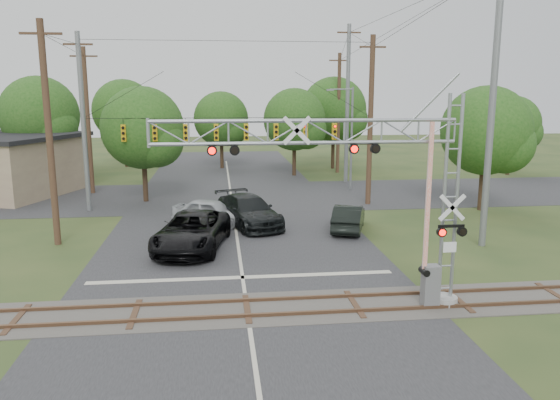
{
  "coord_description": "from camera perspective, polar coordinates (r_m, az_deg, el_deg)",
  "views": [
    {
      "loc": [
        -0.94,
        -16.65,
        7.81
      ],
      "look_at": [
        1.84,
        7.5,
        2.95
      ],
      "focal_mm": 35.0,
      "sensor_mm": 36.0,
      "label": 1
    }
  ],
  "objects": [
    {
      "name": "ground",
      "position": [
        18.42,
        -3.1,
        -13.8
      ],
      "size": [
        160.0,
        160.0,
        0.0
      ],
      "primitive_type": "plane",
      "color": "#2A3D1C",
      "rests_on": "ground"
    },
    {
      "name": "utility_poles",
      "position": [
        38.95,
        -0.09,
        9.08
      ],
      "size": [
        25.17,
        26.44,
        14.28
      ],
      "color": "#43301F",
      "rests_on": "ground"
    },
    {
      "name": "crossing_gantry",
      "position": [
        19.2,
        8.64,
        2.06
      ],
      "size": [
        11.09,
        0.99,
        7.75
      ],
      "color": "gray",
      "rests_on": "ground"
    },
    {
      "name": "road_main",
      "position": [
        27.79,
        -4.37,
        -5.03
      ],
      "size": [
        14.0,
        90.0,
        0.02
      ],
      "primitive_type": "cube",
      "color": "#27272A",
      "rests_on": "ground"
    },
    {
      "name": "traffic_signal_span",
      "position": [
        36.76,
        -3.78,
        7.85
      ],
      "size": [
        19.34,
        0.36,
        11.5
      ],
      "color": "slate",
      "rests_on": "ground"
    },
    {
      "name": "road_cross",
      "position": [
        41.4,
        -5.14,
        0.41
      ],
      "size": [
        90.0,
        12.0,
        0.02
      ],
      "primitive_type": "cube",
      "color": "#27272A",
      "rests_on": "ground"
    },
    {
      "name": "car_dark",
      "position": [
        32.16,
        -3.3,
        -1.15
      ],
      "size": [
        4.34,
        6.57,
        1.77
      ],
      "primitive_type": "imported",
      "rotation": [
        0.0,
        0.0,
        0.33
      ],
      "color": "black",
      "rests_on": "ground"
    },
    {
      "name": "sedan_silver",
      "position": [
        32.57,
        -7.2,
        -1.25
      ],
      "size": [
        4.93,
        3.41,
        1.56
      ],
      "primitive_type": "imported",
      "rotation": [
        0.0,
        0.0,
        1.19
      ],
      "color": "#A6AAAE",
      "rests_on": "ground"
    },
    {
      "name": "streetlight",
      "position": [
        43.86,
        7.29,
        6.95
      ],
      "size": [
        2.17,
        0.23,
        8.13
      ],
      "color": "slate",
      "rests_on": "ground"
    },
    {
      "name": "pickup_black",
      "position": [
        27.74,
        -9.19,
        -3.24
      ],
      "size": [
        4.21,
        7.02,
        1.83
      ],
      "primitive_type": "imported",
      "rotation": [
        0.0,
        0.0,
        -0.19
      ],
      "color": "black",
      "rests_on": "ground"
    },
    {
      "name": "suv_dark",
      "position": [
        31.29,
        7.18,
        -1.83
      ],
      "size": [
        2.92,
        4.79,
        1.49
      ],
      "primitive_type": "imported",
      "rotation": [
        0.0,
        0.0,
        2.82
      ],
      "color": "black",
      "rests_on": "ground"
    },
    {
      "name": "railroad_track",
      "position": [
        20.23,
        -3.46,
        -11.33
      ],
      "size": [
        90.0,
        3.2,
        0.17
      ],
      "color": "#46413D",
      "rests_on": "ground"
    },
    {
      "name": "treeline",
      "position": [
        49.31,
        -6.83,
        8.53
      ],
      "size": [
        57.18,
        30.64,
        9.27
      ],
      "color": "#322317",
      "rests_on": "ground"
    }
  ]
}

